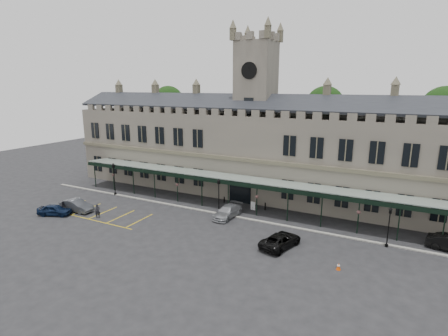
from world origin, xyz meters
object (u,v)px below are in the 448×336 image
at_px(lamp_post_mid, 219,193).
at_px(car_taxi, 228,212).
at_px(lamp_post_right, 389,223).
at_px(car_left_b, 76,205).
at_px(person_b, 63,207).
at_px(person_a, 98,211).
at_px(lamp_post_left, 114,176).
at_px(station_building, 254,151).
at_px(traffic_cone, 339,266).
at_px(clock_tower, 256,106).
at_px(car_van, 281,240).
at_px(car_left_a, 55,210).
at_px(sign_board, 253,206).

distance_m(lamp_post_mid, car_taxi, 2.54).
xyz_separation_m(lamp_post_mid, lamp_post_right, (19.48, -0.21, -0.30)).
distance_m(car_left_b, person_b, 1.58).
xyz_separation_m(lamp_post_right, person_a, (-32.30, -7.64, -1.65)).
xyz_separation_m(car_taxi, person_a, (-14.20, -7.56, 0.16)).
relative_size(lamp_post_left, person_b, 2.98).
height_order(lamp_post_left, car_taxi, lamp_post_left).
bearing_deg(car_left_b, lamp_post_mid, -68.25).
xyz_separation_m(station_building, traffic_cone, (15.54, -17.78, -6.16)).
height_order(clock_tower, person_b, clock_tower).
height_order(lamp_post_left, car_van, lamp_post_left).
height_order(station_building, car_left_a, station_building).
relative_size(station_building, car_taxi, 11.98).
bearing_deg(lamp_post_right, person_a, -166.70).
distance_m(station_building, lamp_post_right, 22.30).
xyz_separation_m(clock_tower, sign_board, (2.81, -7.11, -12.56)).
bearing_deg(car_taxi, lamp_post_right, 4.13).
bearing_deg(car_taxi, lamp_post_left, -177.39).
bearing_deg(clock_tower, lamp_post_left, -149.73).
relative_size(sign_board, car_left_b, 0.24).
xyz_separation_m(lamp_post_mid, traffic_cone, (15.91, -7.17, -2.53)).
bearing_deg(person_a, lamp_post_mid, -25.86).
bearing_deg(lamp_post_left, station_building, 30.07).
xyz_separation_m(lamp_post_left, lamp_post_mid, (17.70, -0.14, -0.10)).
distance_m(lamp_post_right, car_taxi, 18.19).
xyz_separation_m(lamp_post_right, car_taxi, (-18.10, -0.08, -1.81)).
xyz_separation_m(station_building, car_left_a, (-18.76, -20.29, -5.76)).
bearing_deg(sign_board, lamp_post_mid, -123.47).
xyz_separation_m(car_left_a, person_a, (5.56, 1.83, 0.18)).
bearing_deg(person_a, car_left_a, 140.93).
bearing_deg(car_left_a, car_taxi, -86.53).
xyz_separation_m(car_left_b, person_b, (-0.80, -1.36, 0.06)).
bearing_deg(clock_tower, lamp_post_mid, -92.02).
relative_size(sign_board, car_taxi, 0.23).
height_order(lamp_post_right, sign_board, lamp_post_right).
height_order(traffic_cone, person_b, person_b).
distance_m(lamp_post_left, lamp_post_right, 37.18).
bearing_deg(car_van, lamp_post_mid, -11.54).
distance_m(lamp_post_mid, car_van, 11.32).
bearing_deg(person_b, lamp_post_right, 151.12).
bearing_deg(station_building, lamp_post_mid, -92.03).
height_order(station_building, clock_tower, clock_tower).
height_order(car_left_b, car_taxi, car_left_b).
distance_m(lamp_post_right, car_left_b, 37.34).
relative_size(station_building, car_left_a, 14.46).
xyz_separation_m(car_left_a, person_b, (0.46, 0.94, 0.12)).
xyz_separation_m(car_left_b, person_a, (4.30, -0.46, 0.11)).
distance_m(person_a, person_b, 5.18).
relative_size(car_van, person_b, 3.07).
xyz_separation_m(station_building, clock_tower, (0.00, 0.09, 6.64)).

